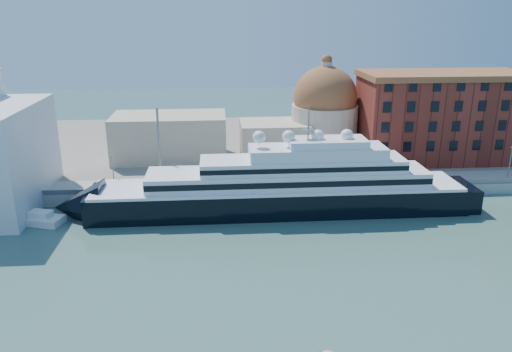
{
  "coord_description": "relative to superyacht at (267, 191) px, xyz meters",
  "views": [
    {
      "loc": [
        -7.16,
        -74.1,
        40.34
      ],
      "look_at": [
        0.12,
        18.0,
        9.59
      ],
      "focal_mm": 35.0,
      "sensor_mm": 36.0,
      "label": 1
    }
  ],
  "objects": [
    {
      "name": "lamp_posts",
      "position": [
        -15.4,
        9.27,
        5.32
      ],
      "size": [
        120.8,
        2.4,
        18.0
      ],
      "color": "slate",
      "rests_on": "quay"
    },
    {
      "name": "quay_fence",
      "position": [
        -2.73,
        6.5,
        -1.43
      ],
      "size": [
        180.0,
        0.1,
        1.2
      ],
      "primitive_type": "cube",
      "color": "slate",
      "rests_on": "quay"
    },
    {
      "name": "church",
      "position": [
        3.66,
        34.72,
        6.38
      ],
      "size": [
        66.0,
        18.0,
        25.5
      ],
      "color": "beige",
      "rests_on": "land"
    },
    {
      "name": "service_barge",
      "position": [
        -46.97,
        -2.34,
        -3.71
      ],
      "size": [
        13.34,
        7.65,
        2.85
      ],
      "rotation": [
        0.0,
        0.0,
        -0.29
      ],
      "color": "white",
      "rests_on": "ground"
    },
    {
      "name": "superyacht",
      "position": [
        0.0,
        0.0,
        0.0
      ],
      "size": [
        87.74,
        12.16,
        26.22
      ],
      "color": "black",
      "rests_on": "ground"
    },
    {
      "name": "quay",
      "position": [
        -2.73,
        11.0,
        -3.28
      ],
      "size": [
        180.0,
        10.0,
        2.5
      ],
      "primitive_type": "cube",
      "color": "gray",
      "rests_on": "ground"
    },
    {
      "name": "land",
      "position": [
        -2.73,
        52.0,
        -3.53
      ],
      "size": [
        260.0,
        72.0,
        2.0
      ],
      "primitive_type": "cube",
      "color": "slate",
      "rests_on": "ground"
    },
    {
      "name": "warehouse",
      "position": [
        49.27,
        29.0,
        9.26
      ],
      "size": [
        43.0,
        19.0,
        23.25
      ],
      "color": "maroon",
      "rests_on": "land"
    },
    {
      "name": "ground",
      "position": [
        -2.73,
        -23.0,
        -4.53
      ],
      "size": [
        400.0,
        400.0,
        0.0
      ],
      "primitive_type": "plane",
      "color": "#335851",
      "rests_on": "ground"
    }
  ]
}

